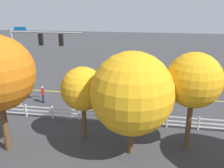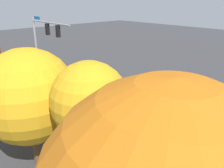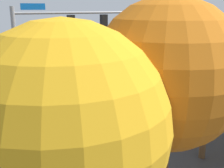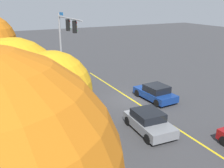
% 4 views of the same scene
% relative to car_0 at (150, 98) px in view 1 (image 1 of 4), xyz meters
% --- Properties ---
extents(ground_plane, '(120.00, 120.00, 0.00)m').
position_rel_car_0_xyz_m(ground_plane, '(5.21, -1.93, -0.67)').
color(ground_plane, '#38383A').
extents(lane_center_stripe, '(28.00, 0.16, 0.01)m').
position_rel_car_0_xyz_m(lane_center_stripe, '(1.21, -1.93, -0.67)').
color(lane_center_stripe, gold).
rests_on(lane_center_stripe, ground_plane).
extents(signal_assembly, '(6.42, 0.38, 7.38)m').
position_rel_car_0_xyz_m(signal_assembly, '(10.42, 2.33, 4.47)').
color(signal_assembly, gray).
rests_on(signal_assembly, ground_plane).
extents(car_0, '(4.07, 2.22, 1.38)m').
position_rel_car_0_xyz_m(car_0, '(0.00, 0.00, 0.00)').
color(car_0, slate).
rests_on(car_0, ground_plane).
extents(car_1, '(3.99, 2.02, 1.46)m').
position_rel_car_0_xyz_m(car_1, '(-5.08, -3.91, 0.02)').
color(car_1, maroon).
rests_on(car_1, ground_plane).
extents(car_2, '(4.16, 2.21, 1.38)m').
position_rel_car_0_xyz_m(car_2, '(4.45, -3.78, -0.01)').
color(car_2, navy).
rests_on(car_2, ground_plane).
extents(pedestrian, '(0.38, 0.46, 1.69)m').
position_rel_car_0_xyz_m(pedestrian, '(10.38, 1.21, 0.26)').
color(pedestrian, '#191E3F').
rests_on(pedestrian, ground_plane).
extents(white_rail_fence, '(26.10, 0.10, 1.15)m').
position_rel_car_0_xyz_m(white_rail_fence, '(2.21, 4.31, -0.07)').
color(white_rail_fence, white).
rests_on(white_rail_fence, ground_plane).
extents(tree_1, '(3.44, 3.44, 6.51)m').
position_rel_car_0_xyz_m(tree_1, '(-2.45, 6.88, 4.09)').
color(tree_1, brown).
rests_on(tree_1, ground_plane).
extents(tree_2, '(3.00, 3.00, 5.28)m').
position_rel_car_0_xyz_m(tree_2, '(4.63, 6.74, 3.08)').
color(tree_2, brown).
rests_on(tree_2, ground_plane).
extents(tree_4, '(5.05, 5.05, 6.68)m').
position_rel_car_0_xyz_m(tree_4, '(1.20, 8.04, 3.47)').
color(tree_4, brown).
rests_on(tree_4, ground_plane).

